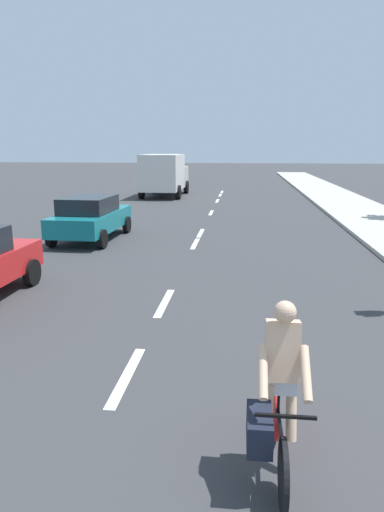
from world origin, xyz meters
TOP-DOWN VIEW (x-y plane):
  - ground_plane at (0.00, 20.00)m, footprint 160.00×160.00m
  - sidewalk_strip at (7.56, 22.00)m, footprint 3.60×80.00m
  - lane_stripe_2 at (0.00, 7.62)m, footprint 0.16×1.80m
  - lane_stripe_3 at (0.00, 10.83)m, footprint 0.16×1.80m
  - lane_stripe_4 at (0.00, 17.00)m, footprint 0.16×1.80m
  - lane_stripe_5 at (0.00, 19.01)m, footprint 0.16×1.80m
  - lane_stripe_6 at (0.00, 24.68)m, footprint 0.16×1.80m
  - lane_stripe_7 at (0.00, 29.96)m, footprint 0.16×1.80m
  - lane_stripe_8 at (0.00, 33.50)m, footprint 0.16×1.80m
  - lane_stripe_9 at (0.00, 35.85)m, footprint 0.16×1.80m
  - cyclist at (2.01, 5.87)m, footprint 0.62×1.71m
  - parked_car_teal at (-3.80, 17.30)m, footprint 2.05×4.27m
  - delivery_truck at (-3.74, 32.41)m, footprint 2.71×6.25m

SIDE VIEW (x-z plane):
  - ground_plane at x=0.00m, z-range 0.00..0.00m
  - lane_stripe_2 at x=0.00m, z-range 0.00..0.01m
  - lane_stripe_3 at x=0.00m, z-range 0.00..0.01m
  - lane_stripe_4 at x=0.00m, z-range 0.00..0.01m
  - lane_stripe_5 at x=0.00m, z-range 0.00..0.01m
  - lane_stripe_6 at x=0.00m, z-range 0.00..0.01m
  - lane_stripe_7 at x=0.00m, z-range 0.00..0.01m
  - lane_stripe_8 at x=0.00m, z-range 0.00..0.01m
  - lane_stripe_9 at x=0.00m, z-range 0.00..0.01m
  - sidewalk_strip at x=7.56m, z-range 0.00..0.14m
  - cyclist at x=2.01m, z-range -0.08..1.74m
  - parked_car_teal at x=-3.80m, z-range 0.05..1.62m
  - delivery_truck at x=-3.74m, z-range 0.10..2.90m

